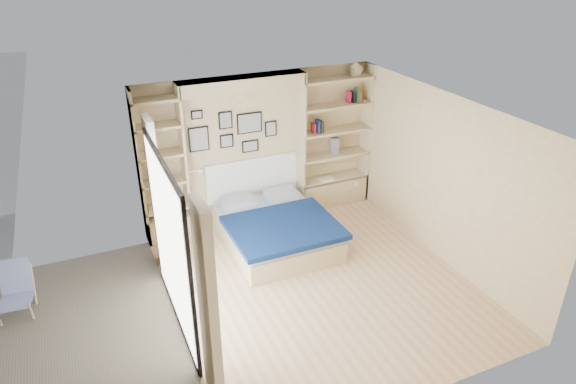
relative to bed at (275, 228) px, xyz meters
name	(u,v)px	position (x,y,z in m)	size (l,w,h in m)	color
ground	(317,282)	(0.13, -1.22, -0.27)	(4.50, 4.50, 0.00)	#DFB480
room_shell	(252,177)	(-0.25, 0.30, 0.81)	(4.50, 4.50, 4.50)	#DDC487
bed	(275,228)	(0.00, 0.00, 0.00)	(1.63, 2.02, 1.07)	#D7BF87
photo_gallery	(232,131)	(-0.32, 1.00, 1.34)	(1.48, 0.02, 0.82)	black
reading_lamps	(247,163)	(-0.17, 0.78, 0.83)	(1.92, 0.12, 0.15)	silver
shelf_decor	(321,118)	(1.20, 0.84, 1.40)	(3.50, 0.23, 2.03)	#A51E1E
deck	(41,357)	(-3.47, -1.22, -0.27)	(3.20, 4.00, 0.05)	#756756
deck_chair	(16,290)	(-3.70, -0.18, 0.05)	(0.46, 0.70, 0.67)	tan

